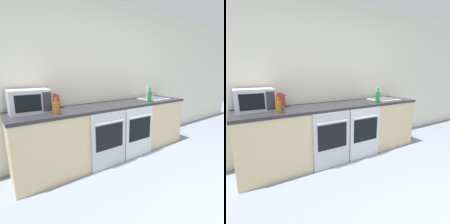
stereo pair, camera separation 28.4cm
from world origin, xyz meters
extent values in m
cube|color=silver|center=(0.00, 2.31, 1.30)|extent=(10.00, 0.06, 2.60)
cube|color=#D1B789|center=(0.00, 1.96, 0.42)|extent=(3.05, 0.64, 0.84)
cube|color=#28282D|center=(0.00, 1.96, 0.86)|extent=(3.07, 0.67, 0.04)
cube|color=#B7BABF|center=(-0.28, 1.62, 0.42)|extent=(0.58, 0.03, 0.84)
cube|color=black|center=(-0.28, 1.60, 0.49)|extent=(0.47, 0.01, 0.37)
cylinder|color=#B7BABF|center=(-0.28, 1.58, 0.71)|extent=(0.48, 0.02, 0.02)
cube|color=silver|center=(0.32, 1.62, 0.42)|extent=(0.58, 0.03, 0.84)
cube|color=black|center=(0.32, 1.60, 0.49)|extent=(0.47, 0.01, 0.37)
cylinder|color=silver|center=(0.32, 1.58, 0.71)|extent=(0.48, 0.02, 0.02)
cube|color=#B7BABF|center=(-1.21, 2.06, 1.03)|extent=(0.48, 0.35, 0.30)
cube|color=black|center=(-1.26, 1.88, 1.03)|extent=(0.29, 0.01, 0.20)
cube|color=#2D2D33|center=(-1.04, 1.88, 1.03)|extent=(0.11, 0.01, 0.24)
cylinder|color=#19722D|center=(0.71, 1.78, 0.97)|extent=(0.07, 0.07, 0.18)
cylinder|color=#19722D|center=(0.71, 1.78, 1.10)|extent=(0.03, 0.03, 0.07)
cylinder|color=#8C5114|center=(-0.97, 1.76, 0.96)|extent=(0.07, 0.07, 0.15)
cylinder|color=#8C5114|center=(-0.97, 1.76, 1.06)|extent=(0.03, 0.03, 0.06)
cylinder|color=#B2332D|center=(-0.86, 2.17, 0.98)|extent=(0.15, 0.15, 0.20)
cylinder|color=#262628|center=(-0.86, 2.17, 1.09)|extent=(0.08, 0.08, 0.01)
cube|color=silver|center=(1.01, 1.95, 0.89)|extent=(0.50, 0.43, 0.01)
cube|color=#4C4F54|center=(1.01, 1.95, 0.90)|extent=(0.40, 0.31, 0.01)
cylinder|color=silver|center=(1.01, 2.12, 1.01)|extent=(0.02, 0.02, 0.23)
camera|label=1|loc=(-1.65, -0.33, 1.38)|focal=28.00mm
camera|label=2|loc=(-1.41, -0.49, 1.38)|focal=28.00mm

